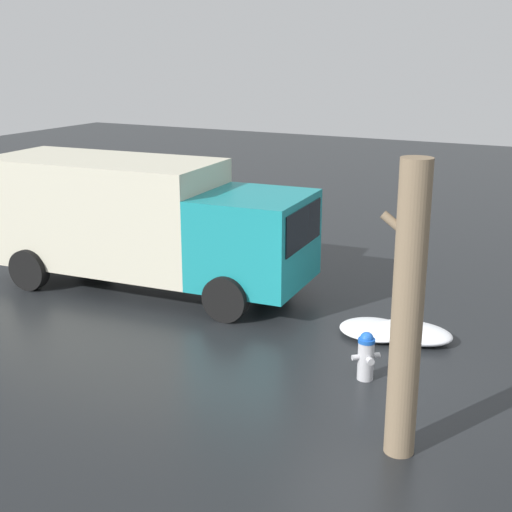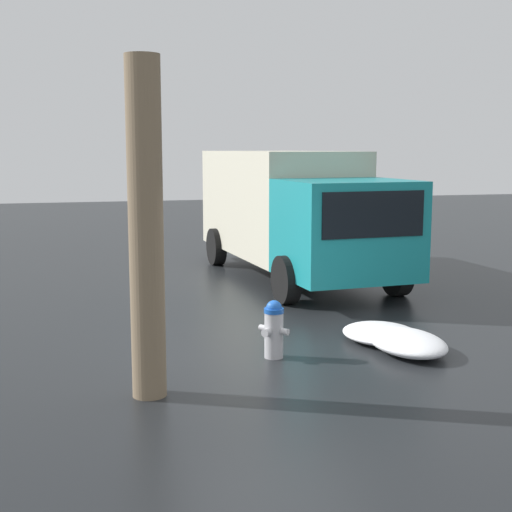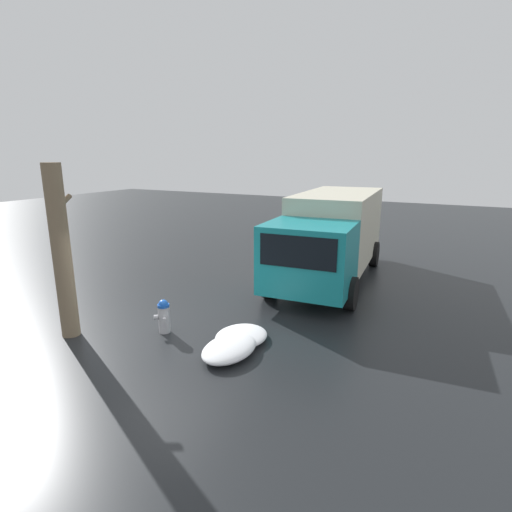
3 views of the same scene
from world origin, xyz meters
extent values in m
plane|color=black|center=(0.00, 0.00, 0.00)|extent=(60.00, 60.00, 0.00)
cylinder|color=#B7B7BC|center=(0.00, 0.00, 0.31)|extent=(0.26, 0.26, 0.63)
cylinder|color=blue|center=(0.00, 0.00, 0.66)|extent=(0.27, 0.27, 0.06)
sphere|color=blue|center=(0.00, 0.00, 0.69)|extent=(0.22, 0.22, 0.22)
cylinder|color=#B7B7BC|center=(-0.12, 0.14, 0.39)|extent=(0.15, 0.15, 0.11)
cylinder|color=#B7B7BC|center=(-0.14, -0.12, 0.39)|extent=(0.13, 0.13, 0.09)
cylinder|color=#B7B7BC|center=(0.14, 0.12, 0.39)|extent=(0.13, 0.13, 0.09)
cylinder|color=#7F6B51|center=(-1.08, 1.82, 1.93)|extent=(0.40, 0.40, 3.86)
cylinder|color=#7F6B51|center=(-0.91, 1.82, 3.01)|extent=(0.45, 0.11, 0.36)
cube|color=teal|center=(3.19, -2.34, 1.36)|extent=(2.23, 2.45, 1.82)
cube|color=black|center=(2.15, -2.41, 1.72)|extent=(0.16, 1.94, 0.80)
cube|color=beige|center=(6.76, -2.10, 1.61)|extent=(5.20, 2.65, 2.33)
cylinder|color=black|center=(3.38, -3.49, 0.45)|extent=(0.92, 0.34, 0.90)
cylinder|color=black|center=(3.22, -1.18, 0.45)|extent=(0.92, 0.34, 0.90)
cylinder|color=black|center=(8.10, -3.16, 0.45)|extent=(0.92, 0.34, 0.90)
cylinder|color=black|center=(7.94, -0.86, 0.45)|extent=(0.92, 0.34, 0.90)
ellipsoid|color=white|center=(-0.23, -1.89, 0.14)|extent=(1.46, 0.98, 0.29)
ellipsoid|color=white|center=(0.44, -1.80, 0.11)|extent=(1.29, 1.11, 0.22)
camera|label=1|loc=(-3.19, 10.00, 5.09)|focal=50.00mm
camera|label=2|loc=(-9.08, 2.68, 2.85)|focal=50.00mm
camera|label=3|loc=(-6.66, -5.80, 4.01)|focal=28.00mm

